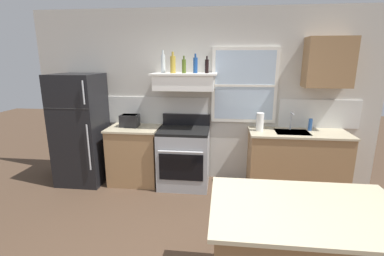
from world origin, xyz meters
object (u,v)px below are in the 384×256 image
bottle_champagne_gold_foil (173,64)px  paper_towel_roll (260,122)px  toaster (130,120)px  bottle_balsamic_dark (207,66)px  stove_range (184,157)px  bottle_clear_tall (163,63)px  bottle_blue_liqueur (195,65)px  dish_soap_bottle (310,125)px  bottle_olive_oil_square (184,66)px  refrigerator (81,129)px

bottle_champagne_gold_foil → paper_towel_roll: 1.54m
toaster → bottle_champagne_gold_foil: bottle_champagne_gold_foil is taller
bottle_balsamic_dark → stove_range: bearing=-163.4°
bottle_clear_tall → paper_towel_roll: 1.69m
bottle_champagne_gold_foil → bottle_blue_liqueur: size_ratio=1.09×
paper_towel_roll → dish_soap_bottle: size_ratio=1.50×
toaster → bottle_blue_liqueur: (1.03, 0.05, 0.85)m
bottle_clear_tall → bottle_champagne_gold_foil: 0.18m
bottle_champagne_gold_foil → bottle_olive_oil_square: bearing=-1.1°
refrigerator → bottle_blue_liqueur: (1.81, 0.14, 1.00)m
bottle_blue_liqueur → dish_soap_bottle: bearing=0.5°
bottle_champagne_gold_foil → paper_towel_roll: bottle_champagne_gold_foil is taller
stove_range → dish_soap_bottle: same height
stove_range → bottle_olive_oil_square: 1.39m
bottle_clear_tall → paper_towel_roll: size_ratio=1.23×
toaster → stove_range: toaster is taller
bottle_blue_liqueur → bottle_balsamic_dark: size_ratio=1.14×
toaster → stove_range: bearing=-5.0°
paper_towel_roll → toaster: bearing=178.9°
stove_range → paper_towel_roll: paper_towel_roll is taller
refrigerator → toaster: refrigerator is taller
refrigerator → bottle_champagne_gold_foil: bearing=3.3°
refrigerator → toaster: bearing=7.3°
bottle_champagne_gold_foil → paper_towel_roll: bearing=-1.1°
toaster → paper_towel_roll: bearing=-1.1°
bottle_champagne_gold_foil → bottle_balsamic_dark: size_ratio=1.24×
refrigerator → dish_soap_bottle: 3.54m
toaster → dish_soap_bottle: toaster is taller
bottle_balsamic_dark → bottle_champagne_gold_foil: bearing=-175.8°
stove_range → bottle_champagne_gold_foil: 1.42m
stove_range → bottle_balsamic_dark: bearing=16.6°
refrigerator → bottle_clear_tall: (1.32, 0.17, 1.02)m
refrigerator → bottle_clear_tall: 1.68m
toaster → bottle_blue_liqueur: 1.34m
bottle_clear_tall → bottle_blue_liqueur: bottle_clear_tall is taller
paper_towel_roll → bottle_olive_oil_square: bearing=178.9°
bottle_champagne_gold_foil → bottle_olive_oil_square: size_ratio=1.23×
stove_range → bottle_blue_liqueur: size_ratio=3.90×
bottle_olive_oil_square → paper_towel_roll: (1.13, -0.02, -0.80)m
bottle_clear_tall → bottle_balsamic_dark: 0.66m
refrigerator → toaster: (0.78, 0.10, 0.14)m
bottle_olive_oil_square → dish_soap_bottle: 2.07m
refrigerator → paper_towel_roll: refrigerator is taller
bottle_balsamic_dark → paper_towel_roll: bottle_balsamic_dark is taller
bottle_blue_liqueur → paper_towel_roll: (0.97, -0.08, -0.82)m
bottle_olive_oil_square → bottle_balsamic_dark: 0.33m
paper_towel_roll → dish_soap_bottle: bearing=7.6°
toaster → bottle_clear_tall: bottle_clear_tall is taller
bottle_balsamic_dark → paper_towel_roll: bearing=-4.4°
stove_range → dish_soap_bottle: bearing=4.2°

